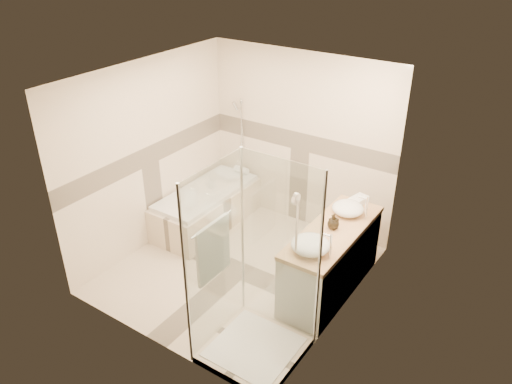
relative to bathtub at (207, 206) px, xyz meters
The scene contains 12 objects.
room 1.57m from the bathtub, 30.53° to the right, with size 2.82×3.02×2.52m.
bathtub is the anchor object (origin of this frame).
vanity 2.18m from the bathtub, ahead, with size 0.58×1.62×0.85m.
shower_enclosure 2.47m from the bathtub, 41.10° to the right, with size 0.96×0.93×2.04m.
vessel_sink_near 2.22m from the bathtub, ahead, with size 0.38×0.38×0.15m, color white.
vessel_sink_far 2.38m from the bathtub, 22.21° to the right, with size 0.42×0.42×0.17m, color white.
faucet_near 2.45m from the bathtub, ahead, with size 0.12×0.03×0.29m.
faucet_far 2.60m from the bathtub, 20.35° to the right, with size 0.12×0.03×0.29m.
amenity_bottle_a 2.25m from the bathtub, ahead, with size 0.08×0.08×0.18m, color black.
amenity_bottle_b 2.25m from the bathtub, ahead, with size 0.14×0.14×0.17m, color black.
folded_towels 2.24m from the bathtub, ahead, with size 0.15×0.25×0.08m, color white.
rolled_towel 0.80m from the bathtub, 82.59° to the left, with size 0.10×0.10×0.22m, color white.
Camera 1 is at (3.05, -4.14, 3.91)m, focal length 35.00 mm.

